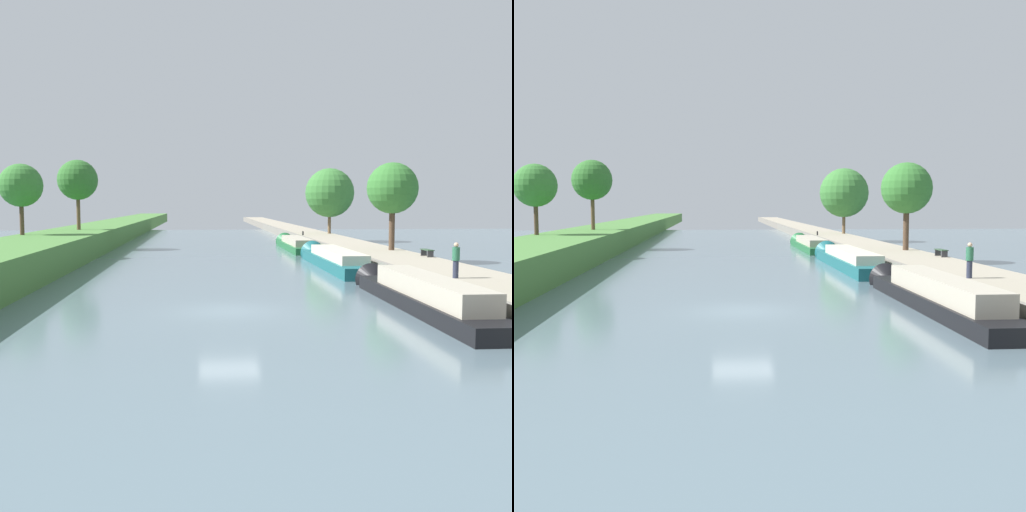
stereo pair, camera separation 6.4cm
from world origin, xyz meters
TOP-DOWN VIEW (x-y plane):
  - ground_plane at (0.00, 0.00)m, footprint 160.00×160.00m
  - right_towpath at (11.78, 0.00)m, footprint 4.45×260.00m
  - stone_quay at (9.43, 0.00)m, footprint 0.25×260.00m
  - narrowboat_black at (8.08, 0.09)m, footprint 1.83×15.12m
  - narrowboat_teal at (8.01, 17.40)m, footprint 2.11×16.22m
  - narrowboat_green at (7.89, 34.63)m, footprint 2.05×14.80m
  - tree_rightbank_midnear at (12.94, 19.68)m, footprint 3.78×3.78m
  - tree_rightbank_midfar at (13.50, 45.07)m, footprint 5.59×5.59m
  - tree_leftbank_downstream at (-12.70, 34.76)m, footprint 3.77×3.77m
  - tree_leftbank_upstream at (-15.25, 25.19)m, footprint 3.39×3.39m
  - person_walking at (10.61, 2.37)m, footprint 0.34×0.34m
  - mooring_bollard_far at (9.85, 41.47)m, footprint 0.16×0.16m
  - park_bench at (13.55, 13.98)m, footprint 0.44×1.50m

SIDE VIEW (x-z plane):
  - ground_plane at x=0.00m, z-range 0.00..0.00m
  - narrowboat_green at x=7.89m, z-range -0.49..1.46m
  - right_towpath at x=11.78m, z-range 0.00..0.98m
  - stone_quay at x=9.43m, z-range 0.00..1.03m
  - narrowboat_teal at x=8.01m, z-range -0.45..1.55m
  - narrowboat_black at x=8.08m, z-range -0.41..1.62m
  - mooring_bollard_far at x=9.85m, z-range 0.98..1.43m
  - park_bench at x=13.55m, z-range 1.09..1.56m
  - person_walking at x=10.61m, z-range 1.02..2.68m
  - tree_rightbank_midnear at x=12.94m, z-range 2.29..8.77m
  - tree_rightbank_midfar at x=13.50m, z-range 1.91..9.37m
  - tree_leftbank_upstream at x=-15.25m, z-range 3.03..8.63m
  - tree_leftbank_downstream at x=-12.70m, z-range 3.33..9.90m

